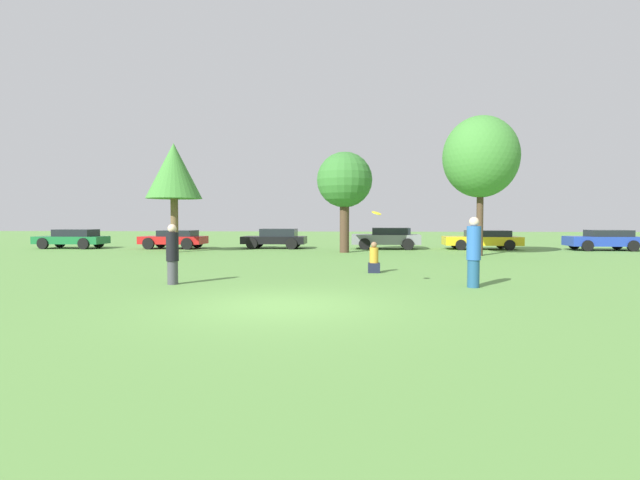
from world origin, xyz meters
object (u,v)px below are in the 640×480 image
Objects in this scene: tree_1 at (345,181)px; tree_2 at (481,157)px; parked_car_yellow at (483,239)px; parked_car_black at (276,238)px; person_thrower at (172,254)px; parked_car_red at (175,239)px; bystander_sitting at (374,260)px; tree_0 at (174,172)px; frisbee at (377,213)px; parked_car_blue at (604,240)px; parked_car_grey at (387,238)px; person_catcher at (474,252)px; parked_car_green at (73,238)px.

tree_2 reaches higher than tree_1.
tree_1 is at bearing 23.80° from parked_car_yellow.
parked_car_black is at bearing 141.89° from tree_1.
person_thrower reaches higher than parked_car_red.
tree_0 is (-10.52, 9.64, 4.00)m from bystander_sitting.
tree_1 is (-1.12, 9.94, 3.47)m from bystander_sitting.
frisbee reaches higher than parked_car_blue.
person_thrower is 0.41× the size of parked_car_grey.
person_catcher reaches higher than parked_car_red.
tree_2 is 1.66× the size of parked_car_grey.
person_thrower is at bearing 68.58° from parked_car_grey.
tree_2 is at bearing 54.90° from bystander_sitting.
parked_car_yellow is (1.56, 5.16, -4.30)m from tree_2.
parked_car_green is 1.03× the size of parked_car_grey.
parked_car_grey reaches higher than parked_car_yellow.
person_thrower is 0.90× the size of person_catcher.
parked_car_red is (-11.54, 16.35, -1.37)m from frisbee.
parked_car_black is 0.88× the size of parked_car_yellow.
tree_0 is 1.32× the size of parked_car_yellow.
bystander_sitting is 18.91m from parked_car_blue.
tree_2 is 1.72× the size of parked_car_blue.
parked_car_grey is at bearing 84.70° from frisbee.
parked_car_black is at bearing 112.23° from bystander_sitting.
parked_car_red is (-14.15, 16.12, -0.33)m from person_catcher.
parked_car_black is (0.38, 16.64, -0.20)m from person_thrower.
tree_0 is (-10.40, 13.30, 2.44)m from frisbee.
frisbee is 13.76m from tree_1.
person_catcher is 26.10m from parked_car_green.
tree_1 is 1.36× the size of parked_car_blue.
parked_car_black is (-5.45, 13.33, 0.22)m from bystander_sitting.
tree_0 is at bearing 161.16° from parked_car_green.
person_catcher is 0.35× the size of tree_1.
person_thrower is 0.42× the size of parked_car_blue.
parked_car_yellow is (7.23, 13.22, 0.18)m from bystander_sitting.
tree_2 is at bearing 75.52° from parked_car_yellow.
parked_car_yellow is (18.88, 0.53, -0.01)m from parked_car_red.
tree_2 reaches higher than parked_car_blue.
parked_car_yellow is at bearing 61.35° from bystander_sitting.
parked_car_black is 6.89m from parked_car_grey.
parked_car_yellow is at bearing 21.49° from tree_1.
parked_car_grey is at bearing 2.35° from parked_car_yellow.
person_catcher is at bearing -74.83° from tree_1.
bystander_sitting is at bearing 44.33° from parked_car_blue.
bystander_sitting is at bearing 63.66° from parked_car_yellow.
tree_1 is at bearing 54.27° from parked_car_grey.
bystander_sitting is 0.23× the size of parked_car_yellow.
parked_car_red is at bearing 132.56° from bystander_sitting.
tree_0 is 1.09× the size of tree_1.
person_catcher is 0.32× the size of tree_0.
tree_2 is at bearing -5.55° from tree_0.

